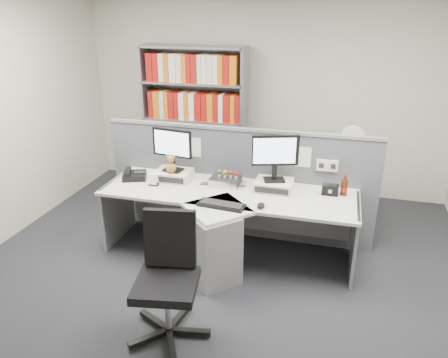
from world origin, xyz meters
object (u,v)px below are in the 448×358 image
(mouse, at_px, (261,206))
(desk_phone, at_px, (134,175))
(desk, at_px, (223,224))
(filing_cabinet, at_px, (347,192))
(cola_bottle, at_px, (344,187))
(shelving_unit, at_px, (195,122))
(monitor_left, at_px, (172,146))
(desk_calendar, at_px, (153,181))
(desk_fan, at_px, (353,141))
(desktop_pc, at_px, (225,180))
(keyboard, at_px, (222,205))
(monitor_right, at_px, (275,154))
(office_chair, at_px, (168,274))
(speaker, at_px, (330,190))

(mouse, relative_size, desk_phone, 0.37)
(desk, relative_size, filing_cabinet, 3.71)
(cola_bottle, bearing_deg, shelving_unit, 145.15)
(desk, xyz_separation_m, monitor_left, (-0.66, 0.38, 0.64))
(desk, relative_size, shelving_unit, 1.30)
(desk_calendar, distance_m, desk_fan, 2.36)
(desktop_pc, distance_m, desk_calendar, 0.76)
(desktop_pc, bearing_deg, keyboard, -78.81)
(mouse, height_order, desk_calendar, desk_calendar)
(desk_phone, bearing_deg, desk_fan, 26.02)
(mouse, xyz_separation_m, cola_bottle, (0.74, 0.50, 0.06))
(desk_calendar, bearing_deg, shelving_unit, 93.39)
(monitor_left, distance_m, monitor_right, 1.10)
(desk_phone, xyz_separation_m, shelving_unit, (0.18, 1.56, 0.22))
(keyboard, height_order, desk_calendar, desk_calendar)
(desk_fan, bearing_deg, filing_cabinet, 90.00)
(desktop_pc, height_order, desk_phone, desk_phone)
(desk, height_order, desk_phone, desk_phone)
(mouse, height_order, office_chair, office_chair)
(desk_calendar, height_order, filing_cabinet, desk_calendar)
(desk_calendar, distance_m, filing_cabinet, 2.39)
(monitor_right, height_order, mouse, monitor_right)
(shelving_unit, bearing_deg, monitor_right, -47.54)
(desk_phone, xyz_separation_m, cola_bottle, (2.22, 0.15, 0.04))
(monitor_left, xyz_separation_m, mouse, (1.05, -0.45, -0.35))
(keyboard, bearing_deg, desktop_pc, 101.19)
(keyboard, distance_m, office_chair, 0.95)
(monitor_right, distance_m, keyboard, 0.76)
(speaker, bearing_deg, keyboard, -150.98)
(mouse, height_order, cola_bottle, cola_bottle)
(desktop_pc, height_order, speaker, speaker)
(desk_fan, xyz_separation_m, office_chair, (-1.36, -2.45, -0.47))
(desk_fan, bearing_deg, monitor_left, -151.35)
(desktop_pc, relative_size, keyboard, 0.66)
(cola_bottle, bearing_deg, office_chair, -131.09)
(monitor_right, bearing_deg, mouse, -96.02)
(desktop_pc, relative_size, cola_bottle, 1.38)
(desk_phone, height_order, filing_cabinet, desk_phone)
(desktop_pc, bearing_deg, mouse, -44.79)
(monitor_left, bearing_deg, filing_cabinet, 28.66)
(speaker, height_order, filing_cabinet, speaker)
(desktop_pc, xyz_separation_m, shelving_unit, (-0.82, 1.45, 0.22))
(monitor_left, relative_size, desktop_pc, 1.52)
(cola_bottle, distance_m, filing_cabinet, 1.07)
(shelving_unit, bearing_deg, mouse, -56.01)
(monitor_left, height_order, filing_cabinet, monitor_left)
(monitor_left, distance_m, desk_phone, 0.55)
(mouse, height_order, filing_cabinet, mouse)
(monitor_right, distance_m, desk_calendar, 1.30)
(filing_cabinet, bearing_deg, mouse, -118.80)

